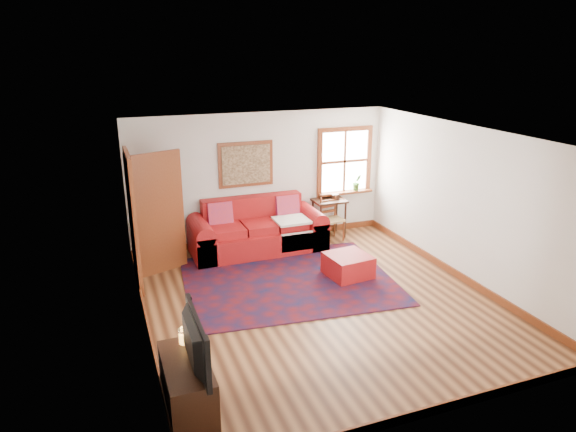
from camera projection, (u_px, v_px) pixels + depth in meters
name	position (u px, v px, depth m)	size (l,w,h in m)	color
ground	(318.00, 300.00, 7.72)	(5.50, 5.50, 0.00)	#472413
room_envelope	(320.00, 195.00, 7.21)	(5.04, 5.54, 2.52)	silver
window	(346.00, 168.00, 10.30)	(1.18, 0.20, 1.38)	white
doorway	(149.00, 215.00, 8.23)	(0.89, 1.08, 2.14)	black
framed_artwork	(246.00, 164.00, 9.54)	(1.05, 0.07, 0.85)	brown
persian_rug	(288.00, 280.00, 8.35)	(3.32, 2.66, 0.02)	#4E0B0E
red_leather_sofa	(257.00, 234.00, 9.56)	(2.46, 1.02, 0.96)	#A41517
red_ottoman	(348.00, 266.00, 8.48)	(0.66, 0.66, 0.38)	#A41517
side_table	(329.00, 206.00, 10.17)	(0.63, 0.47, 0.76)	#321B10
ladder_back_chair	(331.00, 217.00, 10.05)	(0.44, 0.43, 0.84)	tan
media_cabinet	(187.00, 385.00, 5.33)	(0.46, 1.02, 0.56)	#321B10
television	(188.00, 343.00, 5.06)	(1.00, 0.13, 0.57)	black
candle_hurricane	(184.00, 337.00, 5.55)	(0.12, 0.12, 0.18)	silver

